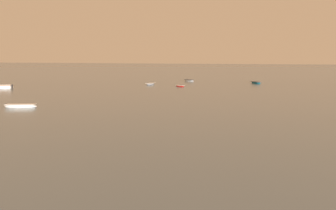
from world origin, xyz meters
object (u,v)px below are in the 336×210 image
Objects in this scene: rowboat_moored_4 at (21,106)px; rowboat_moored_2 at (180,86)px; rowboat_moored_3 at (189,81)px; rowboat_moored_5 at (150,84)px; rowboat_moored_0 at (256,83)px.

rowboat_moored_2 is at bearing -125.50° from rowboat_moored_4.
rowboat_moored_3 is 17.93m from rowboat_moored_5.
rowboat_moored_3 is (-19.90, 2.94, -0.01)m from rowboat_moored_0.
rowboat_moored_0 reaches higher than rowboat_moored_3.
rowboat_moored_2 is 44.88m from rowboat_moored_4.
rowboat_moored_3 is 64.76m from rowboat_moored_4.
rowboat_moored_3 reaches higher than rowboat_moored_2.
rowboat_moored_2 is 0.63× the size of rowboat_moored_4.
rowboat_moored_5 is (-9.30, 3.41, 0.04)m from rowboat_moored_2.
rowboat_moored_4 is (-8.71, -44.03, 0.07)m from rowboat_moored_2.
rowboat_moored_0 is at bearing -136.03° from rowboat_moored_4.
rowboat_moored_0 is 28.88m from rowboat_moored_5.
rowboat_moored_3 is 0.89× the size of rowboat_moored_4.
rowboat_moored_2 is 0.75× the size of rowboat_moored_5.
rowboat_moored_5 is at bearing -113.60° from rowboat_moored_4.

